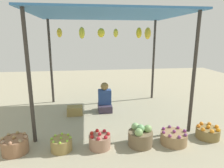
{
  "coord_description": "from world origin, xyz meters",
  "views": [
    {
      "loc": [
        -0.58,
        -4.83,
        1.97
      ],
      "look_at": [
        0.0,
        -0.63,
        0.95
      ],
      "focal_mm": 31.82,
      "sensor_mm": 36.0,
      "label": 1
    }
  ],
  "objects_px": {
    "basket_limes": "(61,144)",
    "basket_oranges": "(208,132)",
    "vendor_person": "(105,100)",
    "basket_cabbages": "(140,136)",
    "wooden_crate_near_vendor": "(75,111)",
    "basket_red_apples": "(100,141)",
    "basket_purple_onions": "(174,138)",
    "basket_potatoes": "(15,145)"
  },
  "relations": [
    {
      "from": "basket_limes",
      "to": "basket_oranges",
      "type": "distance_m",
      "value": 2.83
    },
    {
      "from": "vendor_person",
      "to": "basket_cabbages",
      "type": "height_order",
      "value": "vendor_person"
    },
    {
      "from": "vendor_person",
      "to": "basket_oranges",
      "type": "height_order",
      "value": "vendor_person"
    },
    {
      "from": "basket_limes",
      "to": "wooden_crate_near_vendor",
      "type": "relative_size",
      "value": 0.97
    },
    {
      "from": "basket_cabbages",
      "to": "wooden_crate_near_vendor",
      "type": "relative_size",
      "value": 1.17
    },
    {
      "from": "basket_red_apples",
      "to": "wooden_crate_near_vendor",
      "type": "height_order",
      "value": "basket_red_apples"
    },
    {
      "from": "basket_purple_onions",
      "to": "basket_oranges",
      "type": "xyz_separation_m",
      "value": [
        0.76,
        0.11,
        -0.0
      ]
    },
    {
      "from": "vendor_person",
      "to": "basket_purple_onions",
      "type": "bearing_deg",
      "value": -59.26
    },
    {
      "from": "basket_limes",
      "to": "basket_red_apples",
      "type": "relative_size",
      "value": 0.96
    },
    {
      "from": "wooden_crate_near_vendor",
      "to": "basket_cabbages",
      "type": "bearing_deg",
      "value": -52.57
    },
    {
      "from": "vendor_person",
      "to": "basket_potatoes",
      "type": "bearing_deg",
      "value": -134.32
    },
    {
      "from": "basket_limes",
      "to": "basket_oranges",
      "type": "height_order",
      "value": "basket_oranges"
    },
    {
      "from": "basket_red_apples",
      "to": "wooden_crate_near_vendor",
      "type": "relative_size",
      "value": 1.01
    },
    {
      "from": "vendor_person",
      "to": "basket_potatoes",
      "type": "xyz_separation_m",
      "value": [
        -1.75,
        -1.79,
        -0.16
      ]
    },
    {
      "from": "basket_limes",
      "to": "basket_cabbages",
      "type": "height_order",
      "value": "basket_cabbages"
    },
    {
      "from": "basket_oranges",
      "to": "basket_red_apples",
      "type": "bearing_deg",
      "value": -178.14
    },
    {
      "from": "basket_cabbages",
      "to": "wooden_crate_near_vendor",
      "type": "height_order",
      "value": "basket_cabbages"
    },
    {
      "from": "basket_potatoes",
      "to": "basket_purple_onions",
      "type": "relative_size",
      "value": 0.9
    },
    {
      "from": "basket_limes",
      "to": "basket_purple_onions",
      "type": "bearing_deg",
      "value": -1.3
    },
    {
      "from": "basket_oranges",
      "to": "basket_cabbages",
      "type": "bearing_deg",
      "value": -176.43
    },
    {
      "from": "basket_red_apples",
      "to": "wooden_crate_near_vendor",
      "type": "xyz_separation_m",
      "value": [
        -0.52,
        1.63,
        -0.02
      ]
    },
    {
      "from": "basket_cabbages",
      "to": "basket_potatoes",
      "type": "bearing_deg",
      "value": 178.3
    },
    {
      "from": "basket_red_apples",
      "to": "basket_cabbages",
      "type": "distance_m",
      "value": 0.75
    },
    {
      "from": "basket_cabbages",
      "to": "basket_purple_onions",
      "type": "bearing_deg",
      "value": -1.84
    },
    {
      "from": "vendor_person",
      "to": "wooden_crate_near_vendor",
      "type": "xyz_separation_m",
      "value": [
        -0.79,
        -0.2,
        -0.19
      ]
    },
    {
      "from": "vendor_person",
      "to": "wooden_crate_near_vendor",
      "type": "distance_m",
      "value": 0.84
    },
    {
      "from": "basket_potatoes",
      "to": "basket_purple_onions",
      "type": "bearing_deg",
      "value": -1.73
    },
    {
      "from": "basket_potatoes",
      "to": "basket_oranges",
      "type": "distance_m",
      "value": 3.62
    },
    {
      "from": "vendor_person",
      "to": "basket_limes",
      "type": "bearing_deg",
      "value": -117.63
    },
    {
      "from": "basket_oranges",
      "to": "basket_limes",
      "type": "bearing_deg",
      "value": -178.76
    },
    {
      "from": "basket_cabbages",
      "to": "basket_oranges",
      "type": "bearing_deg",
      "value": 3.57
    },
    {
      "from": "basket_potatoes",
      "to": "basket_limes",
      "type": "height_order",
      "value": "basket_potatoes"
    },
    {
      "from": "basket_limes",
      "to": "basket_purple_onions",
      "type": "relative_size",
      "value": 0.76
    },
    {
      "from": "basket_potatoes",
      "to": "basket_red_apples",
      "type": "bearing_deg",
      "value": -1.88
    },
    {
      "from": "basket_potatoes",
      "to": "basket_red_apples",
      "type": "height_order",
      "value": "basket_potatoes"
    },
    {
      "from": "basket_potatoes",
      "to": "basket_limes",
      "type": "bearing_deg",
      "value": -2.85
    },
    {
      "from": "basket_purple_onions",
      "to": "basket_oranges",
      "type": "height_order",
      "value": "basket_purple_onions"
    },
    {
      "from": "basket_red_apples",
      "to": "basket_cabbages",
      "type": "height_order",
      "value": "basket_cabbages"
    },
    {
      "from": "basket_red_apples",
      "to": "basket_limes",
      "type": "bearing_deg",
      "value": 179.26
    },
    {
      "from": "basket_limes",
      "to": "basket_cabbages",
      "type": "xyz_separation_m",
      "value": [
        1.43,
        -0.03,
        0.06
      ]
    },
    {
      "from": "basket_potatoes",
      "to": "basket_purple_onions",
      "type": "height_order",
      "value": "basket_potatoes"
    },
    {
      "from": "basket_limes",
      "to": "wooden_crate_near_vendor",
      "type": "distance_m",
      "value": 1.63
    }
  ]
}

